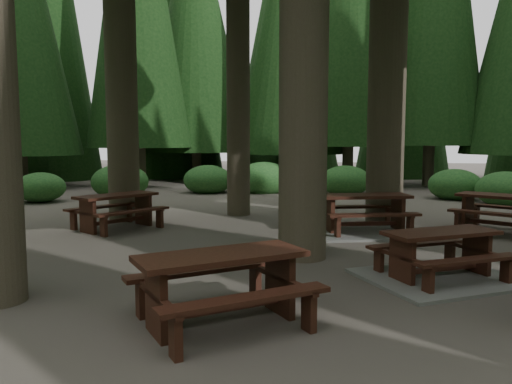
% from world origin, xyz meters
% --- Properties ---
extents(ground, '(80.00, 80.00, 0.00)m').
position_xyz_m(ground, '(0.00, 0.00, 0.00)').
color(ground, '#4E473F').
rests_on(ground, ground).
extents(picnic_table_a, '(2.80, 2.68, 0.74)m').
position_xyz_m(picnic_table_a, '(2.97, -0.80, 0.25)').
color(picnic_table_a, gray).
rests_on(picnic_table_a, ground).
extents(picnic_table_b, '(2.25, 2.38, 0.82)m').
position_xyz_m(picnic_table_b, '(-3.77, 2.23, 0.54)').
color(picnic_table_b, black).
rests_on(picnic_table_b, ground).
extents(picnic_table_c, '(3.08, 2.79, 0.86)m').
position_xyz_m(picnic_table_c, '(1.90, 2.90, 0.31)').
color(picnic_table_c, gray).
rests_on(picnic_table_c, ground).
extents(picnic_table_d, '(2.48, 2.34, 0.85)m').
position_xyz_m(picnic_table_d, '(4.99, 3.56, 0.56)').
color(picnic_table_d, black).
rests_on(picnic_table_d, ground).
extents(picnic_table_e, '(2.42, 2.37, 0.82)m').
position_xyz_m(picnic_table_e, '(0.26, -3.19, 0.54)').
color(picnic_table_e, black).
rests_on(picnic_table_e, ground).
extents(shrub_ring, '(23.86, 24.64, 1.49)m').
position_xyz_m(shrub_ring, '(0.70, 0.75, 0.40)').
color(shrub_ring, '#1B4F21').
rests_on(shrub_ring, ground).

